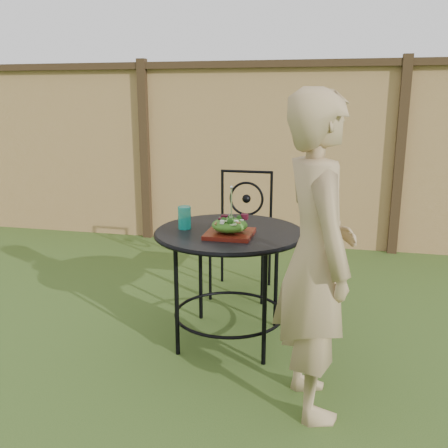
{
  "coord_description": "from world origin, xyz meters",
  "views": [
    {
      "loc": [
        0.73,
        -2.9,
        1.51
      ],
      "look_at": [
        0.06,
        0.02,
        0.75
      ],
      "focal_mm": 40.0,
      "sensor_mm": 36.0,
      "label": 1
    }
  ],
  "objects_px": {
    "patio_table": "(229,252)",
    "salad_plate": "(230,234)",
    "patio_chair": "(243,229)",
    "diner": "(316,257)"
  },
  "relations": [
    {
      "from": "patio_table",
      "to": "salad_plate",
      "type": "xyz_separation_m",
      "value": [
        0.03,
        -0.12,
        0.15
      ]
    },
    {
      "from": "patio_chair",
      "to": "diner",
      "type": "bearing_deg",
      "value": -66.48
    },
    {
      "from": "patio_chair",
      "to": "salad_plate",
      "type": "height_order",
      "value": "patio_chair"
    },
    {
      "from": "patio_chair",
      "to": "salad_plate",
      "type": "relative_size",
      "value": 3.52
    },
    {
      "from": "patio_table",
      "to": "salad_plate",
      "type": "bearing_deg",
      "value": -77.4
    },
    {
      "from": "patio_table",
      "to": "patio_chair",
      "type": "height_order",
      "value": "patio_chair"
    },
    {
      "from": "patio_table",
      "to": "diner",
      "type": "distance_m",
      "value": 0.83
    },
    {
      "from": "patio_chair",
      "to": "salad_plate",
      "type": "distance_m",
      "value": 1.01
    },
    {
      "from": "patio_chair",
      "to": "patio_table",
      "type": "bearing_deg",
      "value": -84.55
    },
    {
      "from": "patio_table",
      "to": "salad_plate",
      "type": "relative_size",
      "value": 3.42
    }
  ]
}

